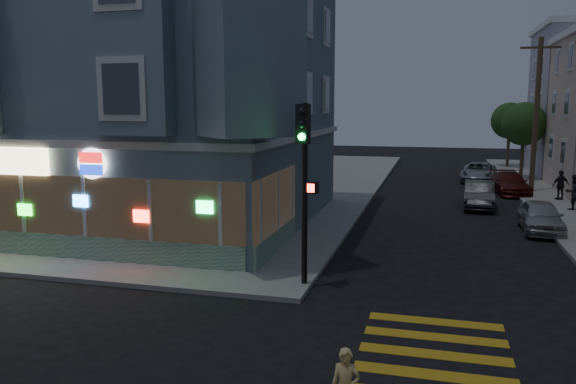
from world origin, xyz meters
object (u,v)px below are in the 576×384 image
at_px(street_tree_far, 510,121).
at_px(parked_car_a, 541,217).
at_px(utility_pole, 536,113).
at_px(parked_car_d, 479,172).
at_px(pedestrian_b, 561,185).
at_px(traffic_signal, 304,164).
at_px(parked_car_b, 479,195).
at_px(street_tree_near, 524,124).
at_px(pedestrian_a, 574,192).
at_px(parked_car_c, 510,183).

xyz_separation_m(street_tree_far, parked_car_a, (-1.50, -25.09, -3.28)).
height_order(utility_pole, parked_car_d, utility_pole).
xyz_separation_m(street_tree_far, parked_car_d, (-2.91, -9.49, -3.27)).
height_order(street_tree_far, pedestrian_b, street_tree_far).
distance_m(street_tree_far, traffic_signal, 36.05).
height_order(utility_pole, parked_car_b, utility_pole).
height_order(street_tree_near, pedestrian_a, street_tree_near).
distance_m(street_tree_near, pedestrian_b, 9.58).
bearing_deg(pedestrian_a, utility_pole, -100.83).
bearing_deg(parked_car_c, street_tree_near, 70.92).
bearing_deg(street_tree_near, parked_car_a, -95.02).
height_order(utility_pole, pedestrian_b, utility_pole).
relative_size(street_tree_far, pedestrian_b, 3.29).
bearing_deg(parked_car_d, pedestrian_b, -56.90).
xyz_separation_m(street_tree_near, parked_car_b, (-3.60, -11.89, -3.25)).
relative_size(utility_pole, traffic_signal, 1.74).
bearing_deg(parked_car_b, street_tree_far, 82.59).
distance_m(street_tree_near, parked_car_c, 7.61).
bearing_deg(parked_car_a, parked_car_b, 112.60).
bearing_deg(parked_car_a, pedestrian_a, 66.05).
bearing_deg(utility_pole, pedestrian_a, -80.62).
bearing_deg(parked_car_b, parked_car_a, -65.16).
xyz_separation_m(street_tree_near, parked_car_a, (-1.50, -17.09, -3.28)).
bearing_deg(parked_car_c, street_tree_far, 77.73).
height_order(utility_pole, parked_car_a, utility_pole).
relative_size(pedestrian_a, parked_car_c, 0.40).
height_order(pedestrian_b, traffic_signal, traffic_signal).
bearing_deg(pedestrian_a, street_tree_near, -106.41).
distance_m(pedestrian_b, parked_car_a, 8.35).
height_order(street_tree_near, pedestrian_b, street_tree_near).
xyz_separation_m(street_tree_near, street_tree_far, (0.00, 8.00, 0.00)).
distance_m(pedestrian_a, parked_car_b, 4.42).
distance_m(pedestrian_b, traffic_signal, 20.63).
height_order(utility_pole, parked_car_c, utility_pole).
distance_m(pedestrian_b, parked_car_c, 3.32).
xyz_separation_m(street_tree_far, pedestrian_b, (0.80, -17.07, -2.98)).
height_order(parked_car_c, traffic_signal, traffic_signal).
height_order(street_tree_near, parked_car_b, street_tree_near).
distance_m(pedestrian_a, parked_car_c, 5.85).
bearing_deg(parked_car_a, traffic_signal, -128.43).
relative_size(pedestrian_a, traffic_signal, 0.34).
distance_m(utility_pole, pedestrian_b, 5.01).
bearing_deg(street_tree_far, traffic_signal, -105.08).
height_order(street_tree_near, parked_car_d, street_tree_near).
xyz_separation_m(parked_car_a, parked_car_c, (0.00, 10.40, -0.02)).
xyz_separation_m(pedestrian_b, parked_car_a, (-2.30, -8.02, -0.30)).
bearing_deg(street_tree_far, parked_car_d, -107.05).
xyz_separation_m(parked_car_a, traffic_signal, (-7.88, -9.72, 3.00)).
distance_m(street_tree_near, parked_car_a, 17.47).
xyz_separation_m(parked_car_d, traffic_signal, (-6.47, -25.32, 2.99)).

